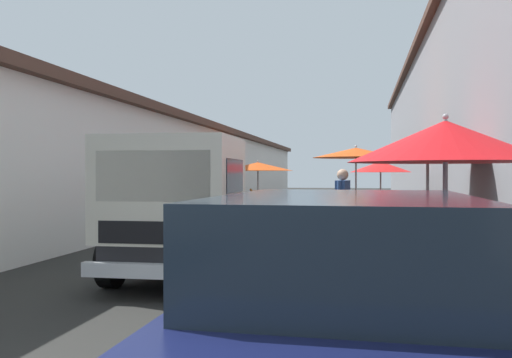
% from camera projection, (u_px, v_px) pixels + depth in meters
% --- Properties ---
extents(ground, '(90.00, 90.00, 0.00)m').
position_uv_depth(ground, '(299.00, 229.00, 15.57)').
color(ground, '#282826').
extents(building_left_whitewash, '(49.80, 7.50, 3.54)m').
position_uv_depth(building_left_whitewash, '(95.00, 168.00, 19.17)').
color(building_left_whitewash, silver).
rests_on(building_left_whitewash, ground).
extents(fruit_stall_far_left, '(2.20, 2.20, 2.26)m').
position_uv_depth(fruit_stall_far_left, '(444.00, 159.00, 6.17)').
color(fruit_stall_far_left, '#9E9EA3').
rests_on(fruit_stall_far_left, ground).
extents(fruit_stall_near_right, '(2.67, 2.67, 2.45)m').
position_uv_depth(fruit_stall_near_right, '(355.00, 162.00, 16.76)').
color(fruit_stall_near_right, '#9E9EA3').
rests_on(fruit_stall_near_right, ground).
extents(fruit_stall_far_right, '(2.76, 2.76, 2.10)m').
position_uv_depth(fruit_stall_far_right, '(258.00, 172.00, 21.41)').
color(fruit_stall_far_right, '#9E9EA3').
rests_on(fruit_stall_far_right, ground).
extents(fruit_stall_near_left, '(2.62, 2.62, 2.34)m').
position_uv_depth(fruit_stall_near_left, '(429.00, 160.00, 10.48)').
color(fruit_stall_near_left, '#9E9EA3').
rests_on(fruit_stall_near_left, ground).
extents(fruit_stall_mid_lane, '(2.11, 2.11, 2.08)m').
position_uv_depth(fruit_stall_mid_lane, '(382.00, 175.00, 18.83)').
color(fruit_stall_mid_lane, '#9E9EA3').
rests_on(fruit_stall_mid_lane, ground).
extents(hatchback_car, '(3.94, 1.97, 1.45)m').
position_uv_depth(hatchback_car, '(347.00, 304.00, 3.55)').
color(hatchback_car, '#0F1438').
rests_on(hatchback_car, ground).
extents(delivery_truck, '(4.96, 2.07, 2.08)m').
position_uv_depth(delivery_truck, '(186.00, 210.00, 8.12)').
color(delivery_truck, black).
rests_on(delivery_truck, ground).
extents(vendor_by_crates, '(0.65, 0.29, 1.68)m').
position_uv_depth(vendor_by_crates, '(343.00, 204.00, 10.94)').
color(vendor_by_crates, '#665B4C').
rests_on(vendor_by_crates, ground).
extents(parked_scooter, '(1.69, 0.38, 1.14)m').
position_uv_depth(parked_scooter, '(383.00, 217.00, 14.44)').
color(parked_scooter, black).
rests_on(parked_scooter, ground).
extents(plastic_stool, '(0.30, 0.30, 0.43)m').
position_uv_depth(plastic_stool, '(233.00, 221.00, 14.39)').
color(plastic_stool, '#194CB2').
rests_on(plastic_stool, ground).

